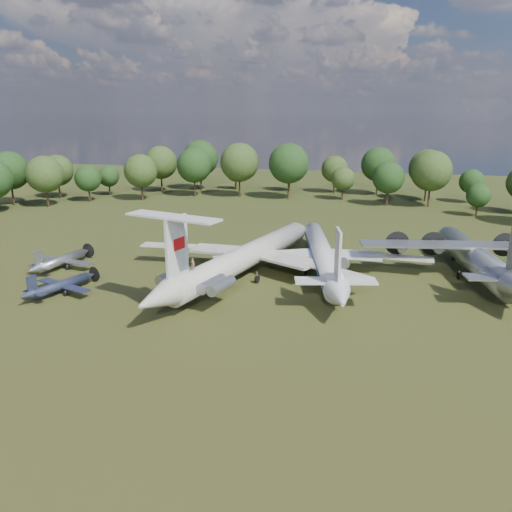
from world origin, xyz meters
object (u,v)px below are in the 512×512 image
(il62_airliner, at_px, (246,261))
(tu104_jet, at_px, (322,259))
(an12_transport, at_px, (475,262))
(small_prop_west, at_px, (61,287))
(small_prop_northwest, at_px, (62,262))
(person_on_il62, at_px, (193,264))

(il62_airliner, relative_size, tu104_jet, 1.12)
(tu104_jet, xyz_separation_m, an12_transport, (23.46, 3.55, 0.25))
(an12_transport, bearing_deg, tu104_jet, 178.19)
(small_prop_west, relative_size, small_prop_northwest, 0.92)
(tu104_jet, distance_m, small_prop_west, 39.99)
(tu104_jet, distance_m, an12_transport, 23.72)
(person_on_il62, bearing_deg, small_prop_west, 8.28)
(small_prop_northwest, bearing_deg, an12_transport, 18.46)
(small_prop_west, bearing_deg, il62_airliner, 49.34)
(an12_transport, height_order, small_prop_west, an12_transport)
(person_on_il62, bearing_deg, il62_airliner, -96.81)
(an12_transport, xyz_separation_m, small_prop_west, (-58.78, -22.25, -1.60))
(tu104_jet, height_order, small_prop_west, tu104_jet)
(an12_transport, relative_size, person_on_il62, 24.10)
(il62_airliner, relative_size, small_prop_northwest, 3.51)
(an12_transport, bearing_deg, small_prop_northwest, 179.64)
(tu104_jet, xyz_separation_m, small_prop_northwest, (-42.47, -8.14, -1.25))
(tu104_jet, bearing_deg, il62_airliner, -171.46)
(small_prop_west, distance_m, small_prop_northwest, 12.75)
(small_prop_west, bearing_deg, person_on_il62, 19.29)
(il62_airliner, bearing_deg, small_prop_west, -134.86)
(tu104_jet, relative_size, small_prop_northwest, 3.15)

